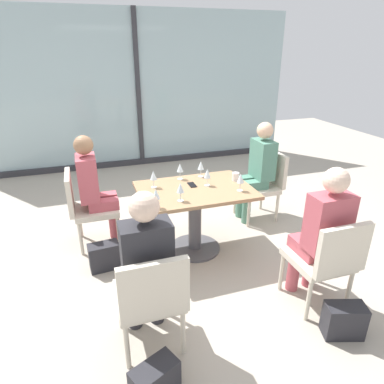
# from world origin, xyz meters

# --- Properties ---
(ground_plane) EXTENTS (12.00, 12.00, 0.00)m
(ground_plane) POSITION_xyz_m (0.00, 0.00, 0.00)
(ground_plane) COLOR #A89E8E
(window_wall_backdrop) EXTENTS (5.75, 0.10, 2.70)m
(window_wall_backdrop) POSITION_xyz_m (0.00, 3.20, 1.21)
(window_wall_backdrop) COLOR #9CB7BC
(window_wall_backdrop) RESTS_ON ground_plane
(dining_table_main) EXTENTS (1.17, 0.82, 0.73)m
(dining_table_main) POSITION_xyz_m (0.00, 0.00, 0.53)
(dining_table_main) COLOR #997551
(dining_table_main) RESTS_ON ground_plane
(chair_far_left) EXTENTS (0.50, 0.46, 0.87)m
(chair_far_left) POSITION_xyz_m (-1.09, 0.47, 0.50)
(chair_far_left) COLOR beige
(chair_far_left) RESTS_ON ground_plane
(chair_front_right) EXTENTS (0.46, 0.50, 0.87)m
(chair_front_right) POSITION_xyz_m (0.73, -1.20, 0.50)
(chair_front_right) COLOR beige
(chair_front_right) RESTS_ON ground_plane
(chair_front_left) EXTENTS (0.46, 0.50, 0.87)m
(chair_front_left) POSITION_xyz_m (-0.73, -1.20, 0.50)
(chair_front_left) COLOR beige
(chair_front_left) RESTS_ON ground_plane
(chair_far_right) EXTENTS (0.50, 0.46, 0.87)m
(chair_far_right) POSITION_xyz_m (1.09, 0.47, 0.50)
(chair_far_right) COLOR beige
(chair_far_right) RESTS_ON ground_plane
(person_far_left) EXTENTS (0.39, 0.34, 1.26)m
(person_far_left) POSITION_xyz_m (-0.99, 0.47, 0.70)
(person_far_left) COLOR #B24C56
(person_far_left) RESTS_ON ground_plane
(person_front_right) EXTENTS (0.34, 0.39, 1.26)m
(person_front_right) POSITION_xyz_m (0.73, -1.09, 0.70)
(person_front_right) COLOR #B24C56
(person_front_right) RESTS_ON ground_plane
(person_front_left) EXTENTS (0.34, 0.39, 1.26)m
(person_front_left) POSITION_xyz_m (-0.73, -1.09, 0.70)
(person_front_left) COLOR #28282D
(person_front_left) RESTS_ON ground_plane
(person_far_right) EXTENTS (0.39, 0.34, 1.26)m
(person_far_right) POSITION_xyz_m (0.99, 0.47, 0.70)
(person_far_right) COLOR #4C7F6B
(person_far_right) RESTS_ON ground_plane
(wine_glass_0) EXTENTS (0.07, 0.07, 0.18)m
(wine_glass_0) POSITION_xyz_m (-0.23, -0.25, 0.86)
(wine_glass_0) COLOR silver
(wine_glass_0) RESTS_ON dining_table_main
(wine_glass_1) EXTENTS (0.07, 0.07, 0.18)m
(wine_glass_1) POSITION_xyz_m (0.15, 0.04, 0.86)
(wine_glass_1) COLOR silver
(wine_glass_1) RESTS_ON dining_table_main
(wine_glass_2) EXTENTS (0.07, 0.07, 0.18)m
(wine_glass_2) POSITION_xyz_m (-0.40, 0.16, 0.86)
(wine_glass_2) COLOR silver
(wine_glass_2) RESTS_ON dining_table_main
(wine_glass_3) EXTENTS (0.07, 0.07, 0.18)m
(wine_glass_3) POSITION_xyz_m (0.42, -0.20, 0.86)
(wine_glass_3) COLOR silver
(wine_glass_3) RESTS_ON dining_table_main
(wine_glass_4) EXTENTS (0.07, 0.07, 0.18)m
(wine_glass_4) POSITION_xyz_m (0.17, 0.31, 0.86)
(wine_glass_4) COLOR silver
(wine_glass_4) RESTS_ON dining_table_main
(wine_glass_5) EXTENTS (0.07, 0.07, 0.18)m
(wine_glass_5) POSITION_xyz_m (-0.07, 0.31, 0.86)
(wine_glass_5) COLOR silver
(wine_glass_5) RESTS_ON dining_table_main
(wine_glass_6) EXTENTS (0.07, 0.07, 0.18)m
(wine_glass_6) POSITION_xyz_m (-0.48, -0.32, 0.86)
(wine_glass_6) COLOR silver
(wine_glass_6) RESTS_ON dining_table_main
(coffee_cup) EXTENTS (0.08, 0.08, 0.09)m
(coffee_cup) POSITION_xyz_m (0.50, 0.08, 0.78)
(coffee_cup) COLOR white
(coffee_cup) RESTS_ON dining_table_main
(cell_phone_on_table) EXTENTS (0.07, 0.14, 0.01)m
(cell_phone_on_table) POSITION_xyz_m (-0.00, 0.10, 0.73)
(cell_phone_on_table) COLOR black
(cell_phone_on_table) RESTS_ON dining_table_main
(handbag_0) EXTENTS (0.31, 0.19, 0.28)m
(handbag_0) POSITION_xyz_m (-0.98, -0.06, 0.14)
(handbag_0) COLOR #232328
(handbag_0) RESTS_ON ground_plane
(handbag_1) EXTENTS (0.33, 0.24, 0.28)m
(handbag_1) POSITION_xyz_m (0.70, -1.53, 0.14)
(handbag_1) COLOR #232328
(handbag_1) RESTS_ON ground_plane
(handbag_2) EXTENTS (0.34, 0.27, 0.28)m
(handbag_2) POSITION_xyz_m (-0.80, -1.59, 0.14)
(handbag_2) COLOR #232328
(handbag_2) RESTS_ON ground_plane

